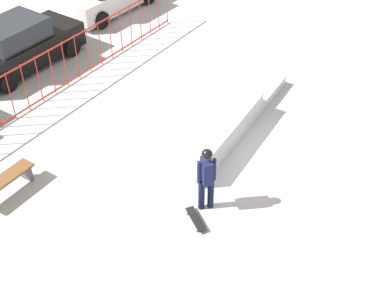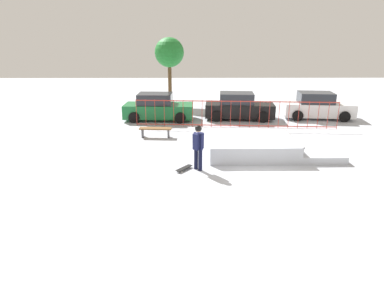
{
  "view_description": "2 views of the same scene",
  "coord_description": "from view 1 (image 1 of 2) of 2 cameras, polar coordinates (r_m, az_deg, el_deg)",
  "views": [
    {
      "loc": [
        -9.97,
        -4.71,
        8.91
      ],
      "look_at": [
        -1.33,
        0.26,
        0.9
      ],
      "focal_mm": 49.54,
      "sensor_mm": 36.0,
      "label": 1
    },
    {
      "loc": [
        -2.57,
        -12.3,
        4.71
      ],
      "look_at": [
        -2.45,
        -0.59,
        1.0
      ],
      "focal_mm": 31.2,
      "sensor_mm": 36.0,
      "label": 2
    }
  ],
  "objects": [
    {
      "name": "skateboard",
      "position": [
        12.11,
        0.42,
        -8.07
      ],
      "size": [
        0.64,
        0.76,
        0.09
      ],
      "rotation": [
        0.0,
        0.0,
        0.92
      ],
      "color": "black",
      "rests_on": "ground"
    },
    {
      "name": "skate_ramp",
      "position": [
        14.74,
        0.91,
        3.09
      ],
      "size": [
        5.42,
        2.64,
        0.74
      ],
      "rotation": [
        0.0,
        0.0,
        0.01
      ],
      "color": "silver",
      "rests_on": "ground"
    },
    {
      "name": "park_bench",
      "position": [
        13.31,
        -19.57,
        -3.97
      ],
      "size": [
        1.62,
        0.51,
        0.48
      ],
      "rotation": [
        0.0,
        0.0,
        6.22
      ],
      "color": "brown",
      "rests_on": "ground"
    },
    {
      "name": "perimeter_fence",
      "position": [
        16.52,
        -14.19,
        7.99
      ],
      "size": [
        11.04,
        0.85,
        1.5
      ],
      "rotation": [
        0.0,
        0.0,
        -0.07
      ],
      "color": "#B22D23",
      "rests_on": "ground"
    },
    {
      "name": "parked_car_black",
      "position": [
        18.17,
        -18.08,
        10.02
      ],
      "size": [
        4.23,
        2.21,
        1.6
      ],
      "rotation": [
        0.0,
        0.0,
        -0.09
      ],
      "color": "black",
      "rests_on": "ground"
    },
    {
      "name": "skater",
      "position": [
        11.79,
        1.57,
        -3.32
      ],
      "size": [
        0.43,
        0.42,
        1.73
      ],
      "rotation": [
        0.0,
        0.0,
        0.77
      ],
      "color": "black",
      "rests_on": "ground"
    },
    {
      "name": "ground_plane",
      "position": [
        14.18,
        3.6,
        -0.27
      ],
      "size": [
        60.0,
        60.0,
        0.0
      ],
      "primitive_type": "plane",
      "color": "#B2B7C1"
    }
  ]
}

